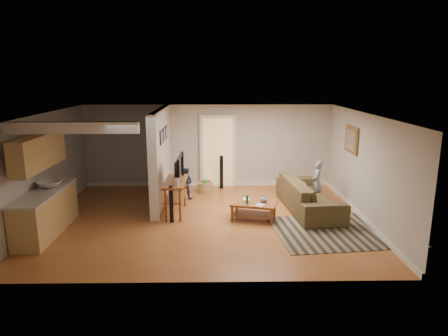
{
  "coord_description": "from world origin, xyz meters",
  "views": [
    {
      "loc": [
        0.27,
        -9.03,
        3.36
      ],
      "look_at": [
        0.45,
        0.64,
        1.1
      ],
      "focal_mm": 32.0,
      "sensor_mm": 36.0,
      "label": 1
    }
  ],
  "objects_px": {
    "coffee_table": "(254,206)",
    "speaker_right": "(221,172)",
    "sofa": "(308,210)",
    "child": "(316,202)",
    "speaker_left": "(171,204)",
    "tv_console": "(176,184)",
    "toy_basket": "(205,187)",
    "toddler": "(186,198)"
  },
  "relations": [
    {
      "from": "toy_basket",
      "to": "sofa",
      "type": "bearing_deg",
      "value": -31.2
    },
    {
      "from": "sofa",
      "to": "toy_basket",
      "type": "xyz_separation_m",
      "value": [
        -2.68,
        1.62,
        0.17
      ]
    },
    {
      "from": "sofa",
      "to": "coffee_table",
      "type": "xyz_separation_m",
      "value": [
        -1.45,
        -0.65,
        0.32
      ]
    },
    {
      "from": "sofa",
      "to": "toy_basket",
      "type": "height_order",
      "value": "toy_basket"
    },
    {
      "from": "sofa",
      "to": "speaker_right",
      "type": "distance_m",
      "value": 3.04
    },
    {
      "from": "tv_console",
      "to": "speaker_left",
      "type": "bearing_deg",
      "value": -94.85
    },
    {
      "from": "sofa",
      "to": "tv_console",
      "type": "height_order",
      "value": "tv_console"
    },
    {
      "from": "tv_console",
      "to": "speaker_left",
      "type": "distance_m",
      "value": 0.68
    },
    {
      "from": "speaker_left",
      "to": "child",
      "type": "distance_m",
      "value": 4.02
    },
    {
      "from": "sofa",
      "to": "coffee_table",
      "type": "bearing_deg",
      "value": 109.1
    },
    {
      "from": "child",
      "to": "toddler",
      "type": "distance_m",
      "value": 3.57
    },
    {
      "from": "sofa",
      "to": "child",
      "type": "distance_m",
      "value": 0.69
    },
    {
      "from": "speaker_left",
      "to": "speaker_right",
      "type": "height_order",
      "value": "speaker_right"
    },
    {
      "from": "coffee_table",
      "to": "speaker_left",
      "type": "bearing_deg",
      "value": -175.31
    },
    {
      "from": "sofa",
      "to": "speaker_left",
      "type": "relative_size",
      "value": 3.03
    },
    {
      "from": "toddler",
      "to": "speaker_right",
      "type": "bearing_deg",
      "value": -112.37
    },
    {
      "from": "sofa",
      "to": "toddler",
      "type": "xyz_separation_m",
      "value": [
        -3.2,
        1.05,
        0.0
      ]
    },
    {
      "from": "tv_console",
      "to": "speaker_left",
      "type": "relative_size",
      "value": 1.52
    },
    {
      "from": "coffee_table",
      "to": "tv_console",
      "type": "relative_size",
      "value": 0.87
    },
    {
      "from": "tv_console",
      "to": "child",
      "type": "bearing_deg",
      "value": 13.43
    },
    {
      "from": "tv_console",
      "to": "toy_basket",
      "type": "xyz_separation_m",
      "value": [
        0.66,
        1.84,
        -0.6
      ]
    },
    {
      "from": "tv_console",
      "to": "speaker_right",
      "type": "height_order",
      "value": "tv_console"
    },
    {
      "from": "child",
      "to": "speaker_left",
      "type": "bearing_deg",
      "value": -56.5
    },
    {
      "from": "sofa",
      "to": "speaker_right",
      "type": "bearing_deg",
      "value": 42.1
    },
    {
      "from": "child",
      "to": "speaker_right",
      "type": "bearing_deg",
      "value": -106.65
    },
    {
      "from": "tv_console",
      "to": "toddler",
      "type": "distance_m",
      "value": 1.49
    },
    {
      "from": "coffee_table",
      "to": "speaker_left",
      "type": "height_order",
      "value": "speaker_left"
    },
    {
      "from": "coffee_table",
      "to": "speaker_left",
      "type": "relative_size",
      "value": 1.32
    },
    {
      "from": "sofa",
      "to": "speaker_right",
      "type": "height_order",
      "value": "speaker_right"
    },
    {
      "from": "tv_console",
      "to": "toy_basket",
      "type": "distance_m",
      "value": 2.05
    },
    {
      "from": "speaker_right",
      "to": "toddler",
      "type": "xyz_separation_m",
      "value": [
        -1.0,
        -0.98,
        -0.5
      ]
    },
    {
      "from": "coffee_table",
      "to": "speaker_right",
      "type": "distance_m",
      "value": 2.79
    },
    {
      "from": "toy_basket",
      "to": "speaker_right",
      "type": "bearing_deg",
      "value": 40.83
    },
    {
      "from": "tv_console",
      "to": "sofa",
      "type": "bearing_deg",
      "value": 4.67
    },
    {
      "from": "tv_console",
      "to": "coffee_table",
      "type": "bearing_deg",
      "value": -11.99
    },
    {
      "from": "coffee_table",
      "to": "toddler",
      "type": "distance_m",
      "value": 2.46
    },
    {
      "from": "child",
      "to": "tv_console",
      "type": "bearing_deg",
      "value": -64.64
    },
    {
      "from": "speaker_right",
      "to": "coffee_table",
      "type": "bearing_deg",
      "value": -81.56
    },
    {
      "from": "toy_basket",
      "to": "toddler",
      "type": "height_order",
      "value": "toddler"
    },
    {
      "from": "sofa",
      "to": "child",
      "type": "xyz_separation_m",
      "value": [
        0.34,
        0.6,
        0.0
      ]
    },
    {
      "from": "sofa",
      "to": "speaker_right",
      "type": "relative_size",
      "value": 2.67
    },
    {
      "from": "coffee_table",
      "to": "toy_basket",
      "type": "bearing_deg",
      "value": 118.41
    }
  ]
}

